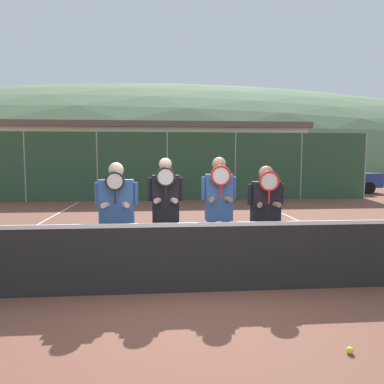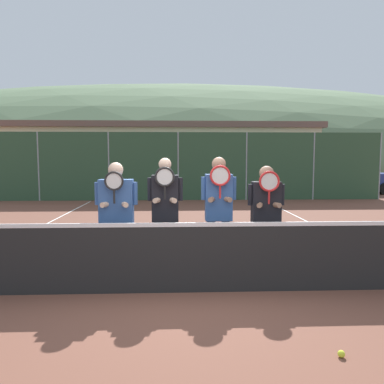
{
  "view_description": "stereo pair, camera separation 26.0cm",
  "coord_description": "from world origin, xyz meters",
  "px_view_note": "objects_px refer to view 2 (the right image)",
  "views": [
    {
      "loc": [
        -0.33,
        -5.03,
        1.87
      ],
      "look_at": [
        0.17,
        0.77,
        1.33
      ],
      "focal_mm": 35.0,
      "sensor_mm": 36.0,
      "label": 1
    },
    {
      "loc": [
        -0.07,
        -5.05,
        1.87
      ],
      "look_at": [
        0.17,
        0.77,
        1.33
      ],
      "focal_mm": 35.0,
      "sensor_mm": 36.0,
      "label": 2
    }
  ],
  "objects_px": {
    "player_center_left": "(165,209)",
    "car_far_left": "(73,176)",
    "player_rightmost": "(266,211)",
    "car_right_of_center": "(348,177)",
    "player_center_right": "(219,207)",
    "player_leftmost": "(116,211)",
    "car_center": "(256,176)",
    "car_left_of_center": "(166,177)",
    "tennis_ball_on_court": "(341,354)"
  },
  "relations": [
    {
      "from": "player_center_left",
      "to": "car_far_left",
      "type": "distance_m",
      "value": 14.05
    },
    {
      "from": "player_rightmost",
      "to": "car_right_of_center",
      "type": "height_order",
      "value": "player_rightmost"
    },
    {
      "from": "player_center_left",
      "to": "car_right_of_center",
      "type": "relative_size",
      "value": 0.42
    },
    {
      "from": "player_rightmost",
      "to": "car_right_of_center",
      "type": "relative_size",
      "value": 0.39
    },
    {
      "from": "car_far_left",
      "to": "player_center_right",
      "type": "bearing_deg",
      "value": -66.17
    },
    {
      "from": "player_leftmost",
      "to": "car_center",
      "type": "distance_m",
      "value": 14.74
    },
    {
      "from": "car_far_left",
      "to": "car_left_of_center",
      "type": "xyz_separation_m",
      "value": [
        4.59,
        0.45,
        -0.08
      ]
    },
    {
      "from": "player_center_left",
      "to": "player_center_right",
      "type": "distance_m",
      "value": 0.82
    },
    {
      "from": "car_left_of_center",
      "to": "car_center",
      "type": "xyz_separation_m",
      "value": [
        4.72,
        0.12,
        0.04
      ]
    },
    {
      "from": "car_center",
      "to": "player_leftmost",
      "type": "bearing_deg",
      "value": -110.03
    },
    {
      "from": "player_leftmost",
      "to": "car_left_of_center",
      "type": "distance_m",
      "value": 13.73
    },
    {
      "from": "car_right_of_center",
      "to": "player_center_left",
      "type": "bearing_deg",
      "value": -124.08
    },
    {
      "from": "player_center_right",
      "to": "player_rightmost",
      "type": "distance_m",
      "value": 0.74
    },
    {
      "from": "car_left_of_center",
      "to": "tennis_ball_on_court",
      "type": "distance_m",
      "value": 16.14
    },
    {
      "from": "player_rightmost",
      "to": "tennis_ball_on_court",
      "type": "xyz_separation_m",
      "value": [
        0.15,
        -2.4,
        -1.01
      ]
    },
    {
      "from": "player_leftmost",
      "to": "car_far_left",
      "type": "relative_size",
      "value": 0.45
    },
    {
      "from": "car_center",
      "to": "car_right_of_center",
      "type": "height_order",
      "value": "car_center"
    },
    {
      "from": "player_leftmost",
      "to": "car_right_of_center",
      "type": "relative_size",
      "value": 0.4
    },
    {
      "from": "player_leftmost",
      "to": "car_left_of_center",
      "type": "xyz_separation_m",
      "value": [
        0.33,
        13.73,
        -0.22
      ]
    },
    {
      "from": "car_far_left",
      "to": "car_right_of_center",
      "type": "bearing_deg",
      "value": 2.16
    },
    {
      "from": "player_center_left",
      "to": "car_left_of_center",
      "type": "height_order",
      "value": "player_center_left"
    },
    {
      "from": "player_center_right",
      "to": "car_center",
      "type": "bearing_deg",
      "value": 75.65
    },
    {
      "from": "player_center_left",
      "to": "car_far_left",
      "type": "xyz_separation_m",
      "value": [
        -4.98,
        13.14,
        -0.14
      ]
    },
    {
      "from": "player_rightmost",
      "to": "car_center",
      "type": "xyz_separation_m",
      "value": [
        2.77,
        13.71,
        -0.15
      ]
    },
    {
      "from": "car_far_left",
      "to": "car_right_of_center",
      "type": "height_order",
      "value": "car_far_left"
    },
    {
      "from": "player_center_right",
      "to": "player_rightmost",
      "type": "xyz_separation_m",
      "value": [
        0.74,
        -0.0,
        -0.06
      ]
    },
    {
      "from": "tennis_ball_on_court",
      "to": "player_center_right",
      "type": "bearing_deg",
      "value": 110.43
    },
    {
      "from": "player_center_left",
      "to": "tennis_ball_on_court",
      "type": "height_order",
      "value": "player_center_left"
    },
    {
      "from": "player_leftmost",
      "to": "tennis_ball_on_court",
      "type": "distance_m",
      "value": 3.48
    },
    {
      "from": "player_center_left",
      "to": "car_right_of_center",
      "type": "bearing_deg",
      "value": 55.92
    },
    {
      "from": "player_rightmost",
      "to": "tennis_ball_on_court",
      "type": "bearing_deg",
      "value": -86.3
    },
    {
      "from": "player_leftmost",
      "to": "player_rightmost",
      "type": "height_order",
      "value": "player_leftmost"
    },
    {
      "from": "player_center_right",
      "to": "car_far_left",
      "type": "distance_m",
      "value": 14.35
    },
    {
      "from": "car_center",
      "to": "car_left_of_center",
      "type": "bearing_deg",
      "value": -178.49
    },
    {
      "from": "player_center_left",
      "to": "car_right_of_center",
      "type": "distance_m",
      "value": 16.51
    },
    {
      "from": "car_right_of_center",
      "to": "car_center",
      "type": "bearing_deg",
      "value": 179.52
    },
    {
      "from": "tennis_ball_on_court",
      "to": "car_far_left",
      "type": "bearing_deg",
      "value": 113.32
    },
    {
      "from": "player_rightmost",
      "to": "tennis_ball_on_court",
      "type": "relative_size",
      "value": 25.65
    },
    {
      "from": "car_left_of_center",
      "to": "tennis_ball_on_court",
      "type": "bearing_deg",
      "value": -82.5
    },
    {
      "from": "player_rightmost",
      "to": "car_right_of_center",
      "type": "bearing_deg",
      "value": 60.64
    },
    {
      "from": "player_center_left",
      "to": "car_center",
      "type": "xyz_separation_m",
      "value": [
        4.33,
        13.71,
        -0.19
      ]
    },
    {
      "from": "player_center_left",
      "to": "player_rightmost",
      "type": "relative_size",
      "value": 1.07
    },
    {
      "from": "car_center",
      "to": "tennis_ball_on_court",
      "type": "distance_m",
      "value": 16.34
    },
    {
      "from": "car_left_of_center",
      "to": "car_center",
      "type": "height_order",
      "value": "car_center"
    },
    {
      "from": "car_center",
      "to": "tennis_ball_on_court",
      "type": "xyz_separation_m",
      "value": [
        -2.62,
        -16.11,
        -0.86
      ]
    },
    {
      "from": "player_leftmost",
      "to": "car_center",
      "type": "bearing_deg",
      "value": 69.97
    },
    {
      "from": "player_leftmost",
      "to": "player_center_left",
      "type": "height_order",
      "value": "player_center_left"
    },
    {
      "from": "player_center_right",
      "to": "car_right_of_center",
      "type": "height_order",
      "value": "player_center_right"
    },
    {
      "from": "player_center_left",
      "to": "player_rightmost",
      "type": "bearing_deg",
      "value": 0.15
    },
    {
      "from": "car_center",
      "to": "player_rightmost",
      "type": "bearing_deg",
      "value": -101.42
    }
  ]
}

